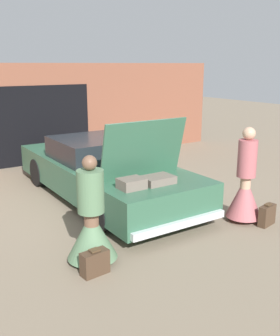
% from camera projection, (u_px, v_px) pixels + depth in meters
% --- Properties ---
extents(ground_plane, '(40.00, 40.00, 0.00)m').
position_uv_depth(ground_plane, '(104.00, 197.00, 8.45)').
color(ground_plane, '#7F705B').
extents(garage_wall_back, '(12.00, 0.14, 2.80)m').
position_uv_depth(garage_wall_back, '(41.00, 114.00, 11.07)').
color(garage_wall_back, brown).
rests_on(garage_wall_back, ground_plane).
extents(car, '(1.99, 5.17, 1.84)m').
position_uv_depth(car, '(103.00, 171.00, 8.32)').
color(car, '#336047').
rests_on(car, ground_plane).
extents(person_left, '(0.72, 0.72, 1.58)m').
position_uv_depth(person_left, '(92.00, 226.00, 5.55)').
color(person_left, brown).
rests_on(person_left, ground_plane).
extents(person_right, '(0.64, 0.64, 1.72)m').
position_uv_depth(person_right, '(245.00, 188.00, 7.03)').
color(person_right, tan).
rests_on(person_right, ground_plane).
extents(suitcase_beside_left_person, '(0.40, 0.22, 0.37)m').
position_uv_depth(suitcase_beside_left_person, '(95.00, 263.00, 5.31)').
color(suitcase_beside_left_person, '#473323').
rests_on(suitcase_beside_left_person, ground_plane).
extents(suitcase_beside_right_person, '(0.40, 0.22, 0.40)m').
position_uv_depth(suitcase_beside_right_person, '(267.00, 215.00, 6.93)').
color(suitcase_beside_right_person, '#473323').
rests_on(suitcase_beside_right_person, ground_plane).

